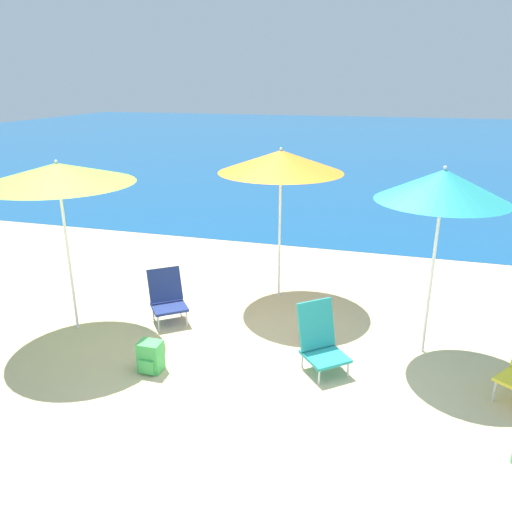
{
  "coord_description": "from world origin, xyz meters",
  "views": [
    {
      "loc": [
        1.15,
        -4.59,
        3.24
      ],
      "look_at": [
        -0.59,
        1.5,
        1.0
      ],
      "focal_mm": 35.0,
      "sensor_mm": 36.0,
      "label": 1
    }
  ],
  "objects_px": {
    "beach_umbrella_lime": "(58,173)",
    "backpack_pink": "(313,332)",
    "beach_chair_teal": "(320,339)",
    "beach_chair_navy": "(167,296)",
    "beach_umbrella_teal": "(443,186)",
    "backpack_green": "(150,357)",
    "beach_umbrella_orange": "(281,162)"
  },
  "relations": [
    {
      "from": "beach_chair_navy",
      "to": "backpack_pink",
      "type": "distance_m",
      "value": 2.12
    },
    {
      "from": "backpack_green",
      "to": "beach_umbrella_lime",
      "type": "bearing_deg",
      "value": 154.75
    },
    {
      "from": "beach_chair_teal",
      "to": "backpack_pink",
      "type": "xyz_separation_m",
      "value": [
        -0.17,
        0.56,
        -0.22
      ]
    },
    {
      "from": "beach_umbrella_teal",
      "to": "beach_chair_navy",
      "type": "relative_size",
      "value": 3.21
    },
    {
      "from": "beach_umbrella_teal",
      "to": "beach_chair_navy",
      "type": "distance_m",
      "value": 3.89
    },
    {
      "from": "beach_chair_teal",
      "to": "beach_chair_navy",
      "type": "bearing_deg",
      "value": 123.69
    },
    {
      "from": "beach_umbrella_orange",
      "to": "backpack_green",
      "type": "bearing_deg",
      "value": -110.34
    },
    {
      "from": "beach_umbrella_orange",
      "to": "beach_chair_navy",
      "type": "xyz_separation_m",
      "value": [
        -1.33,
        -1.24,
        -1.76
      ]
    },
    {
      "from": "backpack_green",
      "to": "beach_umbrella_orange",
      "type": "bearing_deg",
      "value": 69.66
    },
    {
      "from": "beach_umbrella_teal",
      "to": "beach_chair_teal",
      "type": "bearing_deg",
      "value": -148.78
    },
    {
      "from": "backpack_pink",
      "to": "backpack_green",
      "type": "distance_m",
      "value": 2.09
    },
    {
      "from": "beach_chair_teal",
      "to": "backpack_green",
      "type": "relative_size",
      "value": 2.14
    },
    {
      "from": "backpack_green",
      "to": "beach_chair_teal",
      "type": "bearing_deg",
      "value": 18.37
    },
    {
      "from": "beach_chair_navy",
      "to": "beach_chair_teal",
      "type": "bearing_deg",
      "value": -53.88
    },
    {
      "from": "beach_umbrella_lime",
      "to": "backpack_pink",
      "type": "height_order",
      "value": "beach_umbrella_lime"
    },
    {
      "from": "beach_umbrella_teal",
      "to": "backpack_green",
      "type": "height_order",
      "value": "beach_umbrella_teal"
    },
    {
      "from": "backpack_pink",
      "to": "beach_umbrella_lime",
      "type": "bearing_deg",
      "value": -171.39
    },
    {
      "from": "beach_chair_navy",
      "to": "backpack_pink",
      "type": "xyz_separation_m",
      "value": [
        2.11,
        -0.1,
        -0.21
      ]
    },
    {
      "from": "beach_chair_teal",
      "to": "beach_chair_navy",
      "type": "xyz_separation_m",
      "value": [
        -2.28,
        0.66,
        -0.01
      ]
    },
    {
      "from": "beach_chair_navy",
      "to": "backpack_green",
      "type": "bearing_deg",
      "value": -110.92
    },
    {
      "from": "beach_umbrella_teal",
      "to": "beach_chair_teal",
      "type": "height_order",
      "value": "beach_umbrella_teal"
    },
    {
      "from": "beach_umbrella_teal",
      "to": "beach_chair_teal",
      "type": "xyz_separation_m",
      "value": [
        -1.2,
        -0.73,
        -1.74
      ]
    },
    {
      "from": "beach_chair_teal",
      "to": "beach_chair_navy",
      "type": "distance_m",
      "value": 2.37
    },
    {
      "from": "backpack_pink",
      "to": "beach_umbrella_orange",
      "type": "bearing_deg",
      "value": 120.31
    },
    {
      "from": "beach_umbrella_lime",
      "to": "beach_chair_navy",
      "type": "height_order",
      "value": "beach_umbrella_lime"
    },
    {
      "from": "beach_umbrella_orange",
      "to": "beach_umbrella_lime",
      "type": "relative_size",
      "value": 1.01
    },
    {
      "from": "beach_umbrella_orange",
      "to": "beach_umbrella_lime",
      "type": "height_order",
      "value": "beach_umbrella_orange"
    },
    {
      "from": "beach_chair_teal",
      "to": "backpack_pink",
      "type": "relative_size",
      "value": 2.51
    },
    {
      "from": "beach_umbrella_lime",
      "to": "backpack_green",
      "type": "relative_size",
      "value": 6.19
    },
    {
      "from": "beach_chair_navy",
      "to": "backpack_pink",
      "type": "bearing_deg",
      "value": -40.54
    },
    {
      "from": "beach_chair_teal",
      "to": "backpack_pink",
      "type": "bearing_deg",
      "value": 66.49
    },
    {
      "from": "beach_chair_teal",
      "to": "beach_umbrella_teal",
      "type": "bearing_deg",
      "value": -9.0
    }
  ]
}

